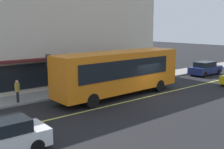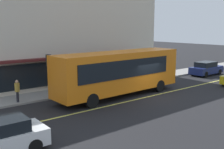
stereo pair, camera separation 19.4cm
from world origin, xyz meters
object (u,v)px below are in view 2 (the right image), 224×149
object	(u,v)px
bus	(120,71)
pedestrian_near_storefront	(17,89)
pedestrian_mid_block	(123,73)
car_navy	(206,69)
traffic_light	(49,65)

from	to	relation	value
bus	pedestrian_near_storefront	distance (m)	7.68
pedestrian_mid_block	pedestrian_near_storefront	size ratio (longest dim) A/B	1.06
car_navy	traffic_light	bearing A→B (deg)	174.10
pedestrian_mid_block	pedestrian_near_storefront	bearing A→B (deg)	-178.87
car_navy	pedestrian_near_storefront	world-z (taller)	pedestrian_near_storefront
bus	pedestrian_mid_block	world-z (taller)	bus
car_navy	pedestrian_near_storefront	distance (m)	20.88
car_navy	pedestrian_near_storefront	size ratio (longest dim) A/B	2.72
bus	car_navy	size ratio (longest dim) A/B	2.59
traffic_light	bus	bearing A→B (deg)	-32.79
car_navy	bus	bearing A→B (deg)	-175.64
traffic_light	pedestrian_near_storefront	bearing A→B (deg)	-176.20
pedestrian_near_storefront	traffic_light	bearing A→B (deg)	3.80
traffic_light	pedestrian_mid_block	bearing A→B (deg)	0.21
traffic_light	pedestrian_near_storefront	size ratio (longest dim) A/B	2.01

